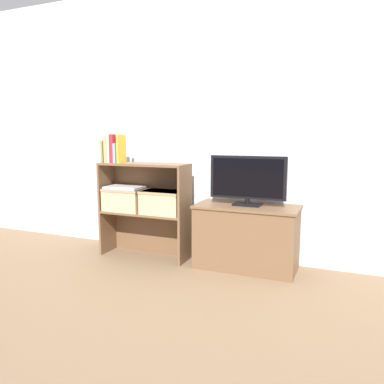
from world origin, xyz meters
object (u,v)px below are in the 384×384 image
(tv_stand, at_px, (246,237))
(laptop, at_px, (125,187))
(book_mustard, at_px, (121,149))
(book_olive, at_px, (106,151))
(book_ivory, at_px, (112,149))
(book_skyblue, at_px, (119,153))
(storage_basket_left, at_px, (125,198))
(tv, at_px, (248,179))
(book_tan, at_px, (109,149))
(book_crimson, at_px, (116,149))
(storage_basket_right, at_px, (163,201))

(tv_stand, bearing_deg, laptop, -176.02)
(tv_stand, relative_size, book_mustard, 3.33)
(book_olive, xyz_separation_m, book_ivory, (0.06, 0.00, 0.02))
(book_ivory, relative_size, book_skyblue, 1.38)
(storage_basket_left, bearing_deg, tv, 3.90)
(tv, relative_size, book_skyblue, 3.59)
(book_tan, bearing_deg, book_mustard, -0.00)
(book_ivory, xyz_separation_m, book_skyblue, (0.07, 0.00, -0.03))
(book_crimson, xyz_separation_m, storage_basket_right, (0.46, 0.02, -0.45))
(tv_stand, relative_size, laptop, 2.53)
(book_crimson, relative_size, storage_basket_left, 0.69)
(book_tan, bearing_deg, book_skyblue, 0.00)
(tv_stand, relative_size, storage_basket_right, 2.29)
(tv_stand, relative_size, book_crimson, 3.31)
(tv, distance_m, book_ivory, 1.24)
(book_skyblue, distance_m, storage_basket_left, 0.41)
(book_tan, xyz_separation_m, book_mustard, (0.13, -0.00, 0.00))
(tv, distance_m, storage_basket_right, 0.76)
(tv, xyz_separation_m, storage_basket_right, (-0.73, -0.08, -0.22))
(tv, height_order, storage_basket_left, tv)
(tv_stand, xyz_separation_m, book_tan, (-1.25, -0.10, 0.70))
(storage_basket_left, bearing_deg, book_olive, -173.54)
(book_olive, height_order, storage_basket_right, book_olive)
(book_ivory, xyz_separation_m, book_mustard, (0.10, -0.00, 0.01))
(book_olive, height_order, book_mustard, book_mustard)
(book_skyblue, relative_size, storage_basket_right, 0.48)
(storage_basket_left, bearing_deg, book_ivory, -169.69)
(book_mustard, relative_size, storage_basket_right, 0.69)
(book_ivory, xyz_separation_m, book_crimson, (0.04, -0.00, 0.01))
(laptop, bearing_deg, book_mustard, -121.32)
(book_ivory, xyz_separation_m, storage_basket_left, (0.11, 0.02, -0.44))
(book_crimson, xyz_separation_m, book_mustard, (0.06, 0.00, -0.00))
(tv_stand, distance_m, book_olive, 1.45)
(tv_stand, relative_size, storage_basket_left, 2.29)
(book_tan, distance_m, storage_basket_left, 0.46)
(tv, distance_m, book_mustard, 1.15)
(book_olive, relative_size, storage_basket_left, 0.54)
(book_olive, bearing_deg, storage_basket_left, 6.46)
(tv, xyz_separation_m, book_skyblue, (-1.15, -0.10, 0.19))
(book_tan, height_order, laptop, book_tan)
(book_mustard, height_order, laptop, book_mustard)
(book_olive, relative_size, book_mustard, 0.79)
(book_tan, bearing_deg, laptop, 8.05)
(book_tan, distance_m, book_mustard, 0.13)
(book_skyblue, distance_m, laptop, 0.31)
(tv, bearing_deg, book_ivory, -175.53)
(storage_basket_right, bearing_deg, book_ivory, -177.73)
(book_mustard, distance_m, laptop, 0.35)
(book_ivory, relative_size, book_crimson, 0.95)
(storage_basket_left, bearing_deg, tv_stand, 3.98)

